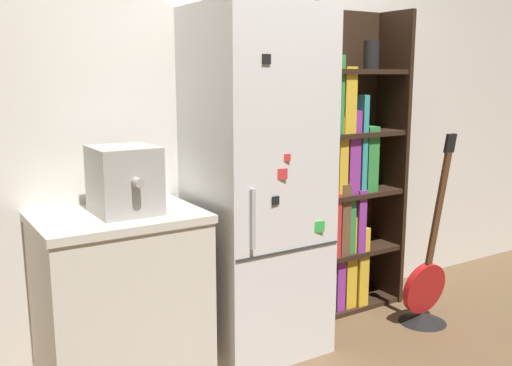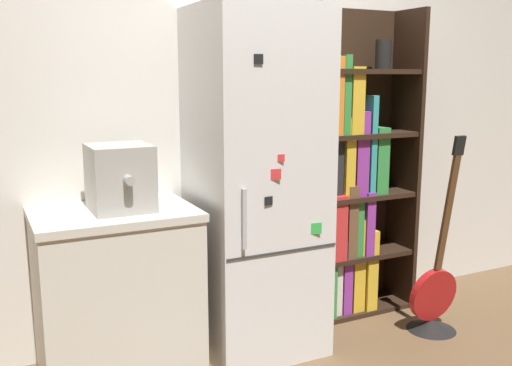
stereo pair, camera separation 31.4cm
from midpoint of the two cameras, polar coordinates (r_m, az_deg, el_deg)
name	(u,v)px [view 2 (the right image)]	position (r m, az deg, el deg)	size (l,w,h in m)	color
ground_plane	(266,353)	(3.32, 3.87, -16.70)	(16.00, 16.00, 0.00)	brown
wall_back	(230,115)	(3.38, 0.07, 6.84)	(8.00, 0.05, 2.60)	silver
refrigerator	(256,184)	(3.12, 2.85, -0.09)	(0.64, 0.66, 1.89)	silver
bookshelf	(343,184)	(3.66, 11.11, -0.13)	(0.81, 0.33, 1.94)	black
kitchen_counter	(117,292)	(3.01, -10.79, -10.76)	(0.79, 0.58, 0.87)	beige
espresso_machine	(120,178)	(2.85, -10.40, 0.51)	(0.29, 0.37, 0.33)	#A5A39E
guitar	(433,303)	(3.72, 19.69, -11.30)	(0.33, 0.30, 1.20)	black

